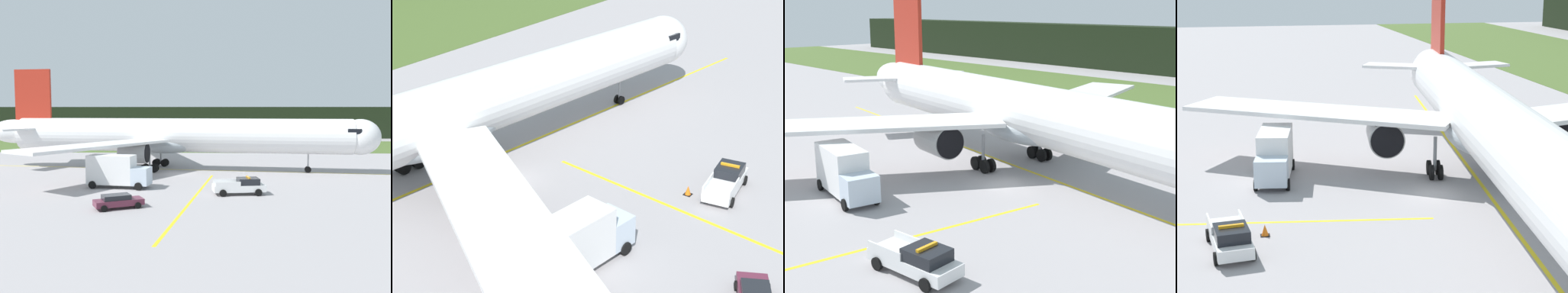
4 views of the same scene
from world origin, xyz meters
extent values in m
plane|color=#9D989A|center=(0.00, 0.00, 0.00)|extent=(320.00, 320.00, 0.00)
cube|color=yellow|center=(-0.25, 4.23, 0.00)|extent=(80.01, 10.82, 0.01)
cube|color=yellow|center=(2.87, -16.91, 0.00)|extent=(4.39, 31.17, 0.01)
cylinder|color=white|center=(-0.25, 4.23, 5.24)|extent=(50.64, 11.59, 5.06)
ellipsoid|color=white|center=(-26.75, 7.72, 5.62)|extent=(8.52, 4.82, 3.79)
ellipsoid|color=#A3AEB6|center=(-2.75, 4.56, 3.85)|extent=(12.44, 6.81, 2.78)
cube|color=white|center=(-6.17, 17.54, 4.60)|extent=(11.65, 23.41, 0.35)
cylinder|color=#A7A7A7|center=(-3.98, 11.92, 3.18)|extent=(4.11, 3.28, 2.81)
cylinder|color=black|center=(-2.06, 11.67, 3.18)|extent=(0.46, 2.58, 2.59)
cube|color=white|center=(-9.41, -7.09, 4.60)|extent=(16.51, 22.27, 0.35)
cylinder|color=#A7A7A7|center=(-5.84, -2.23, 3.18)|extent=(4.11, 3.28, 2.81)
cylinder|color=black|center=(-3.92, -2.49, 3.18)|extent=(0.46, 2.58, 2.59)
cube|color=#AA2718|center=(-23.46, 7.29, 10.83)|extent=(5.99, 1.22, 9.16)
cube|color=white|center=(-23.45, 11.23, 6.12)|extent=(4.27, 7.84, 0.28)
cube|color=white|center=(-24.47, 3.47, 6.12)|extent=(5.88, 7.98, 0.28)
cylinder|color=gray|center=(-3.31, 7.95, 1.95)|extent=(0.28, 0.28, 2.71)
cylinder|color=black|center=(-2.66, 7.51, 0.60)|extent=(1.23, 0.45, 1.20)
cylinder|color=black|center=(-2.57, 8.21, 0.60)|extent=(1.23, 0.45, 1.20)
cylinder|color=black|center=(-4.05, 7.69, 0.60)|extent=(1.23, 0.45, 1.20)
cylinder|color=black|center=(-3.96, 8.39, 0.60)|extent=(1.23, 0.45, 1.20)
cylinder|color=gray|center=(-4.17, 1.43, 1.95)|extent=(0.28, 0.28, 2.71)
cylinder|color=black|center=(-3.43, 1.69, 0.60)|extent=(1.23, 0.45, 1.20)
cylinder|color=black|center=(-3.52, 0.99, 0.60)|extent=(1.23, 0.45, 1.20)
cylinder|color=black|center=(-4.82, 1.87, 0.60)|extent=(1.23, 0.45, 1.20)
cylinder|color=black|center=(-4.91, 1.17, 0.60)|extent=(1.23, 0.45, 1.20)
cube|color=white|center=(7.68, -14.60, 0.73)|extent=(5.78, 2.77, 0.70)
cube|color=black|center=(8.67, -14.46, 1.43)|extent=(2.46, 2.16, 0.70)
cube|color=white|center=(6.23, -13.81, 1.31)|extent=(2.66, 0.46, 0.45)
cube|color=white|center=(6.49, -15.74, 1.31)|extent=(2.66, 0.46, 0.45)
cube|color=orange|center=(8.67, -14.46, 1.86)|extent=(0.39, 1.45, 0.16)
cylinder|color=black|center=(9.41, -13.31, 0.38)|extent=(0.79, 0.34, 0.76)
cylinder|color=black|center=(9.69, -15.38, 0.38)|extent=(0.79, 0.34, 0.76)
cylinder|color=black|center=(5.67, -13.82, 0.38)|extent=(0.79, 0.34, 0.76)
cylinder|color=black|center=(5.95, -15.88, 0.38)|extent=(0.79, 0.34, 0.76)
cube|color=silver|center=(-3.31, -11.46, 1.45)|extent=(2.25, 2.67, 2.00)
cube|color=white|center=(-6.91, -10.89, 2.13)|extent=(5.69, 3.21, 3.35)
cylinder|color=#99999E|center=(-5.84, -11.06, 0.36)|extent=(0.78, 0.22, 1.04)
cylinder|color=#99999E|center=(-7.97, -10.73, 0.36)|extent=(0.78, 0.22, 1.04)
cylinder|color=black|center=(-3.12, -10.27, 0.45)|extent=(0.93, 0.40, 0.90)
cylinder|color=black|center=(-3.49, -12.65, 0.45)|extent=(0.93, 0.40, 0.90)
cylinder|color=black|center=(-8.58, -9.41, 0.45)|extent=(0.93, 0.40, 0.90)
cylinder|color=black|center=(-8.95, -11.78, 0.45)|extent=(0.93, 0.40, 0.90)
cube|color=black|center=(5.79, -12.46, 0.01)|extent=(0.59, 0.59, 0.03)
cone|color=orange|center=(5.79, -12.46, 0.38)|extent=(0.45, 0.45, 0.71)
camera|label=1|loc=(4.52, -60.06, 9.09)|focal=39.39mm
camera|label=2|loc=(-32.53, -29.76, 23.50)|focal=57.99mm
camera|label=3|loc=(30.61, -30.63, 14.25)|focal=50.97mm
camera|label=4|loc=(46.68, -14.03, 16.03)|focal=63.87mm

